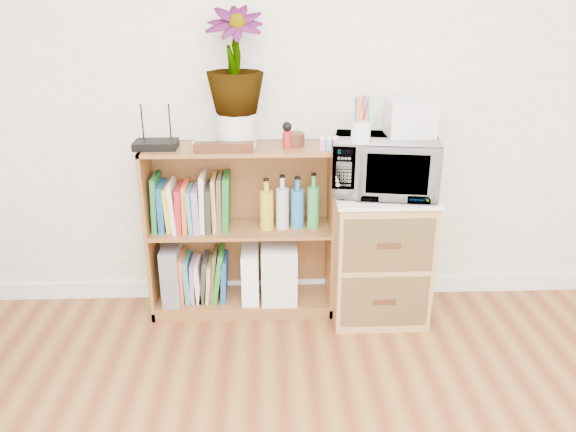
{
  "coord_description": "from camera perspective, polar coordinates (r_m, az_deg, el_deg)",
  "views": [
    {
      "loc": [
        -0.2,
        -0.74,
        1.68
      ],
      "look_at": [
        -0.1,
        1.95,
        0.62
      ],
      "focal_mm": 35.0,
      "sensor_mm": 36.0,
      "label": 1
    }
  ],
  "objects": [
    {
      "name": "wicker_unit",
      "position": [
        3.12,
        9.18,
        -3.99
      ],
      "size": [
        0.5,
        0.45,
        0.7
      ],
      "primitive_type": "cube",
      "color": "#9E7542",
      "rests_on": "ground"
    },
    {
      "name": "magazine_holder_left",
      "position": [
        3.18,
        -3.83,
        -5.88
      ],
      "size": [
        0.09,
        0.24,
        0.3
      ],
      "primitive_type": "cube",
      "color": "white",
      "rests_on": "bookshelf"
    },
    {
      "name": "magazine_holder_mid",
      "position": [
        3.17,
        -1.74,
        -5.56
      ],
      "size": [
        0.11,
        0.27,
        0.33
      ],
      "primitive_type": "cube",
      "color": "silver",
      "rests_on": "bookshelf"
    },
    {
      "name": "plant_pot",
      "position": [
        2.93,
        -5.23,
        8.72
      ],
      "size": [
        0.2,
        0.2,
        0.17
      ],
      "primitive_type": "cylinder",
      "color": "silver",
      "rests_on": "bookshelf"
    },
    {
      "name": "router",
      "position": [
        2.96,
        -13.26,
        7.07
      ],
      "size": [
        0.22,
        0.15,
        0.04
      ],
      "primitive_type": "cube",
      "color": "black",
      "rests_on": "bookshelf"
    },
    {
      "name": "white_bowl",
      "position": [
        2.91,
        -8.46,
        7.11
      ],
      "size": [
        0.13,
        0.13,
        0.03
      ],
      "primitive_type": "imported",
      "color": "silver",
      "rests_on": "bookshelf"
    },
    {
      "name": "magazine_holder_right",
      "position": [
        3.17,
        -0.09,
        -5.57
      ],
      "size": [
        0.1,
        0.26,
        0.33
      ],
      "primitive_type": "cube",
      "color": "silver",
      "rests_on": "bookshelf"
    },
    {
      "name": "microwave",
      "position": [
        2.93,
        9.8,
        5.05
      ],
      "size": [
        0.57,
        0.43,
        0.29
      ],
      "primitive_type": "imported",
      "rotation": [
        0.0,
        0.0,
        -0.16
      ],
      "color": "silver",
      "rests_on": "wicker_unit"
    },
    {
      "name": "skirting_board",
      "position": [
        3.4,
        1.51,
        -7.16
      ],
      "size": [
        4.0,
        0.02,
        0.1
      ],
      "primitive_type": "cube",
      "color": "white",
      "rests_on": "ground"
    },
    {
      "name": "liquor_bottles",
      "position": [
        3.02,
        0.11,
        1.4
      ],
      "size": [
        0.32,
        0.07,
        0.3
      ],
      "color": "gold",
      "rests_on": "bookshelf"
    },
    {
      "name": "lower_books",
      "position": [
        3.22,
        -8.52,
        -6.13
      ],
      "size": [
        0.27,
        0.19,
        0.3
      ],
      "color": "orange",
      "rests_on": "bookshelf"
    },
    {
      "name": "potted_plant",
      "position": [
        2.88,
        -5.46,
        15.4
      ],
      "size": [
        0.29,
        0.29,
        0.52
      ],
      "primitive_type": "imported",
      "color": "#356528",
      "rests_on": "plant_pot"
    },
    {
      "name": "trinket_box",
      "position": [
        2.83,
        -6.53,
        6.96
      ],
      "size": [
        0.3,
        0.07,
        0.05
      ],
      "primitive_type": "cube",
      "color": "#351A0E",
      "rests_on": "bookshelf"
    },
    {
      "name": "small_appliance",
      "position": [
        2.95,
        12.35,
        9.72
      ],
      "size": [
        0.23,
        0.19,
        0.18
      ],
      "primitive_type": "cube",
      "color": "silver",
      "rests_on": "microwave"
    },
    {
      "name": "pen_cup",
      "position": [
        2.77,
        7.41,
        8.45
      ],
      "size": [
        0.09,
        0.09,
        0.1
      ],
      "primitive_type": "cylinder",
      "color": "white",
      "rests_on": "microwave"
    },
    {
      "name": "paint_jars",
      "position": [
        2.85,
        4.19,
        7.16
      ],
      "size": [
        0.1,
        0.04,
        0.05
      ],
      "primitive_type": "cube",
      "color": "#D0737D",
      "rests_on": "bookshelf"
    },
    {
      "name": "file_box",
      "position": [
        3.23,
        -11.62,
        -5.57
      ],
      "size": [
        0.1,
        0.26,
        0.33
      ],
      "primitive_type": "cube",
      "color": "slate",
      "rests_on": "bookshelf"
    },
    {
      "name": "bookshelf",
      "position": [
        3.08,
        -4.76,
        -1.55
      ],
      "size": [
        1.0,
        0.3,
        0.95
      ],
      "primitive_type": "cube",
      "color": "brown",
      "rests_on": "ground"
    },
    {
      "name": "kokeshi_doll",
      "position": [
        2.88,
        -0.09,
        7.77
      ],
      "size": [
        0.04,
        0.04,
        0.09
      ],
      "primitive_type": "cylinder",
      "color": "#A3141C",
      "rests_on": "bookshelf"
    },
    {
      "name": "cookbooks",
      "position": [
        3.05,
        -9.66,
        1.14
      ],
      "size": [
        0.41,
        0.2,
        0.31
      ],
      "color": "#1A632F",
      "rests_on": "bookshelf"
    },
    {
      "name": "wooden_bowl",
      "position": [
        2.93,
        0.57,
        7.79
      ],
      "size": [
        0.11,
        0.11,
        0.07
      ],
      "primitive_type": "cylinder",
      "color": "#3A1E10",
      "rests_on": "bookshelf"
    }
  ]
}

